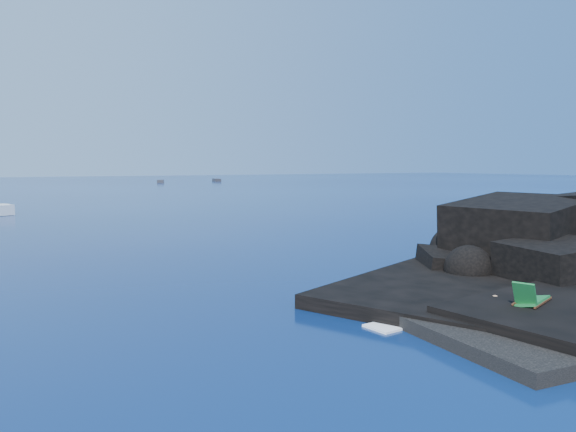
{
  "coord_description": "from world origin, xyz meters",
  "views": [
    {
      "loc": [
        -9.6,
        -8.71,
        4.42
      ],
      "look_at": [
        3.61,
        13.73,
        2.0
      ],
      "focal_mm": 35.0,
      "sensor_mm": 36.0,
      "label": 1
    }
  ],
  "objects_px": {
    "sunbather": "(485,302)",
    "distant_boat_a": "(161,183)",
    "distant_boat_b": "(217,181)",
    "deck_chair": "(533,294)"
  },
  "relations": [
    {
      "from": "sunbather",
      "to": "distant_boat_a",
      "type": "relative_size",
      "value": 0.33
    },
    {
      "from": "sunbather",
      "to": "distant_boat_b",
      "type": "xyz_separation_m",
      "value": [
        44.38,
        122.57,
        -0.53
      ]
    },
    {
      "from": "sunbather",
      "to": "deck_chair",
      "type": "bearing_deg",
      "value": -62.78
    },
    {
      "from": "distant_boat_a",
      "to": "distant_boat_b",
      "type": "height_order",
      "value": "same"
    },
    {
      "from": "distant_boat_a",
      "to": "distant_boat_b",
      "type": "relative_size",
      "value": 1.0
    },
    {
      "from": "deck_chair",
      "to": "sunbather",
      "type": "relative_size",
      "value": 0.97
    },
    {
      "from": "deck_chair",
      "to": "distant_boat_b",
      "type": "xyz_separation_m",
      "value": [
        43.68,
        123.56,
        -0.89
      ]
    },
    {
      "from": "deck_chair",
      "to": "distant_boat_b",
      "type": "height_order",
      "value": "deck_chair"
    },
    {
      "from": "deck_chair",
      "to": "distant_boat_b",
      "type": "relative_size",
      "value": 0.31
    },
    {
      "from": "distant_boat_b",
      "to": "distant_boat_a",
      "type": "bearing_deg",
      "value": -153.71
    }
  ]
}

